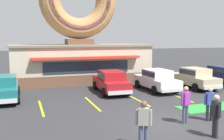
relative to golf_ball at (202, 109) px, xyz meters
The scene contains 24 objects.
ground_plane 3.37m from the golf_ball, 151.53° to the right, with size 160.00×160.00×0.00m, color #2D2D30.
donut_shop_building 13.54m from the golf_ball, 108.67° to the left, with size 12.30×6.75×10.96m.
putting_mat 1.00m from the golf_ball, 17.56° to the left, with size 4.13×1.56×0.03m, color green.
mini_donut_near_left 0.93m from the golf_ball, 127.71° to the left, with size 0.13×0.13×0.04m, color brown.
mini_donut_near_right 0.61m from the golf_ball, 31.91° to the left, with size 0.13×0.13×0.04m, color #A5724C.
mini_donut_mid_left 0.89m from the golf_ball, 153.98° to the left, with size 0.13×0.13×0.04m, color #D17F47.
mini_donut_mid_centre 0.82m from the golf_ball, 119.34° to the left, with size 0.13×0.13×0.04m, color #E5C666.
mini_donut_mid_right 0.59m from the golf_ball, 17.60° to the right, with size 0.13×0.13×0.04m, color #D17F47.
mini_donut_far_centre 0.97m from the golf_ball, 73.96° to the left, with size 0.13×0.13×0.04m, color #D17F47.
golf_ball is the anchor object (origin of this frame).
car_teal 12.12m from the golf_ball, 150.05° to the left, with size 1.99×4.57×1.60m.
car_red 6.95m from the golf_ball, 117.80° to the left, with size 2.14×4.64×1.60m.
car_white 5.76m from the golf_ball, 87.28° to the left, with size 2.03×4.58×1.60m.
car_navy 9.02m from the golf_ball, 41.96° to the left, with size 2.01×4.57×1.60m.
car_champagne 6.74m from the golf_ball, 57.35° to the left, with size 2.07×4.60×1.60m.
pedestrian_blue_sweater_man 6.36m from the golf_ball, 146.88° to the right, with size 0.55×0.38×1.73m.
pedestrian_hooded_kid 2.07m from the golf_ball, 118.52° to the right, with size 0.58×0.31×1.62m.
pedestrian_leather_jacket_man 2.89m from the golf_ball, 144.30° to the right, with size 0.57×0.34×1.74m.
pedestrian_clipboard_woman 4.17m from the golf_ball, 121.44° to the right, with size 0.35×0.57×1.73m.
trash_bin 14.59m from the golf_ball, 137.53° to the left, with size 0.57×0.57×0.97m.
parking_stripe_left 9.02m from the golf_ball, 157.89° to the left, with size 0.12×3.60×0.01m, color yellow.
parking_stripe_mid_left 6.34m from the golf_ball, 147.64° to the left, with size 0.12×3.60×0.01m, color yellow.
parking_stripe_centre 4.14m from the golf_ball, 124.78° to the left, with size 0.12×3.60×0.01m, color yellow.
parking_stripe_mid_right 3.46m from the golf_ball, 79.31° to the left, with size 0.12×3.60×0.01m, color yellow.
Camera 1 is at (-6.37, -10.03, 3.94)m, focal length 42.00 mm.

